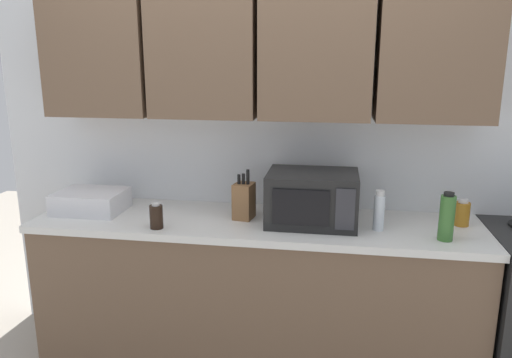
{
  "coord_description": "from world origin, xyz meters",
  "views": [
    {
      "loc": [
        0.42,
        -2.86,
        1.77
      ],
      "look_at": [
        -0.01,
        -0.25,
        1.12
      ],
      "focal_mm": 34.45,
      "sensor_mm": 36.0,
      "label": 1
    }
  ],
  "objects_px": {
    "dish_rack": "(91,201)",
    "knife_block": "(244,200)",
    "bottle_soy_dark": "(156,216)",
    "bottle_clear_tall": "(379,211)",
    "bottle_green_oil": "(447,217)",
    "microwave": "(312,198)",
    "bottle_amber_vinegar": "(462,213)"
  },
  "relations": [
    {
      "from": "bottle_soy_dark",
      "to": "bottle_green_oil",
      "type": "relative_size",
      "value": 0.58
    },
    {
      "from": "bottle_soy_dark",
      "to": "bottle_clear_tall",
      "type": "relative_size",
      "value": 0.66
    },
    {
      "from": "bottle_soy_dark",
      "to": "bottle_amber_vinegar",
      "type": "xyz_separation_m",
      "value": [
        1.6,
        0.31,
        0.0
      ]
    },
    {
      "from": "bottle_soy_dark",
      "to": "bottle_amber_vinegar",
      "type": "distance_m",
      "value": 1.62
    },
    {
      "from": "bottle_green_oil",
      "to": "bottle_clear_tall",
      "type": "bearing_deg",
      "value": 163.36
    },
    {
      "from": "microwave",
      "to": "knife_block",
      "type": "distance_m",
      "value": 0.38
    },
    {
      "from": "microwave",
      "to": "bottle_green_oil",
      "type": "xyz_separation_m",
      "value": [
        0.66,
        -0.15,
        -0.02
      ]
    },
    {
      "from": "bottle_clear_tall",
      "to": "bottle_green_oil",
      "type": "distance_m",
      "value": 0.33
    },
    {
      "from": "microwave",
      "to": "bottle_clear_tall",
      "type": "height_order",
      "value": "microwave"
    },
    {
      "from": "knife_block",
      "to": "bottle_green_oil",
      "type": "height_order",
      "value": "knife_block"
    },
    {
      "from": "dish_rack",
      "to": "knife_block",
      "type": "distance_m",
      "value": 0.91
    },
    {
      "from": "bottle_soy_dark",
      "to": "knife_block",
      "type": "bearing_deg",
      "value": 29.26
    },
    {
      "from": "bottle_soy_dark",
      "to": "bottle_clear_tall",
      "type": "xyz_separation_m",
      "value": [
        1.15,
        0.16,
        0.04
      ]
    },
    {
      "from": "knife_block",
      "to": "bottle_green_oil",
      "type": "bearing_deg",
      "value": -9.37
    },
    {
      "from": "dish_rack",
      "to": "knife_block",
      "type": "height_order",
      "value": "knife_block"
    },
    {
      "from": "microwave",
      "to": "bottle_amber_vinegar",
      "type": "distance_m",
      "value": 0.8
    },
    {
      "from": "bottle_clear_tall",
      "to": "bottle_soy_dark",
      "type": "bearing_deg",
      "value": -172.11
    },
    {
      "from": "bottle_soy_dark",
      "to": "microwave",
      "type": "bearing_deg",
      "value": 15.37
    },
    {
      "from": "knife_block",
      "to": "bottle_green_oil",
      "type": "xyz_separation_m",
      "value": [
        1.04,
        -0.17,
        0.01
      ]
    },
    {
      "from": "microwave",
      "to": "bottle_green_oil",
      "type": "bearing_deg",
      "value": -13.15
    },
    {
      "from": "bottle_soy_dark",
      "to": "bottle_clear_tall",
      "type": "bearing_deg",
      "value": 7.89
    },
    {
      "from": "knife_block",
      "to": "bottle_amber_vinegar",
      "type": "xyz_separation_m",
      "value": [
        1.17,
        0.07,
        -0.04
      ]
    },
    {
      "from": "knife_block",
      "to": "bottle_amber_vinegar",
      "type": "bearing_deg",
      "value": 3.42
    },
    {
      "from": "dish_rack",
      "to": "bottle_amber_vinegar",
      "type": "distance_m",
      "value": 2.08
    },
    {
      "from": "dish_rack",
      "to": "bottle_green_oil",
      "type": "relative_size",
      "value": 1.56
    },
    {
      "from": "dish_rack",
      "to": "bottle_soy_dark",
      "type": "height_order",
      "value": "bottle_soy_dark"
    },
    {
      "from": "dish_rack",
      "to": "bottle_soy_dark",
      "type": "distance_m",
      "value": 0.53
    },
    {
      "from": "bottle_clear_tall",
      "to": "bottle_green_oil",
      "type": "bearing_deg",
      "value": -16.64
    },
    {
      "from": "knife_block",
      "to": "bottle_clear_tall",
      "type": "height_order",
      "value": "knife_block"
    },
    {
      "from": "microwave",
      "to": "bottle_clear_tall",
      "type": "distance_m",
      "value": 0.36
    },
    {
      "from": "knife_block",
      "to": "bottle_green_oil",
      "type": "distance_m",
      "value": 1.05
    },
    {
      "from": "bottle_green_oil",
      "to": "bottle_amber_vinegar",
      "type": "height_order",
      "value": "bottle_green_oil"
    }
  ]
}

